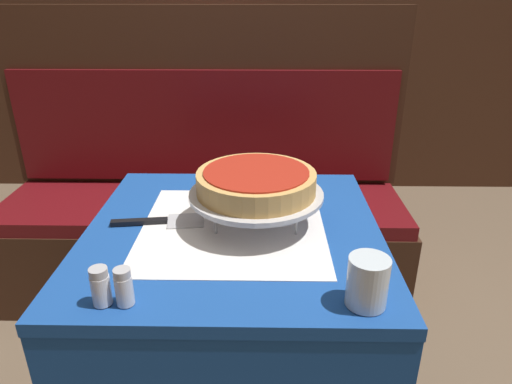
{
  "coord_description": "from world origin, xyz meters",
  "views": [
    {
      "loc": [
        0.07,
        -1.02,
        1.31
      ],
      "look_at": [
        0.06,
        -0.0,
        0.86
      ],
      "focal_mm": 32.0,
      "sensor_mm": 36.0,
      "label": 1
    }
  ],
  "objects_px": {
    "pizza_pan_stand": "(256,196)",
    "water_glass_near": "(368,282)",
    "deep_dish_pizza": "(256,182)",
    "salt_shaker": "(101,286)",
    "pizza_server": "(161,221)",
    "condiment_caddy": "(196,88)",
    "dining_table_front": "(234,268)",
    "pepper_shaker": "(124,287)",
    "booth_bench": "(205,218)",
    "dining_table_rear": "(193,117)"
  },
  "relations": [
    {
      "from": "pizza_server",
      "to": "salt_shaker",
      "type": "xyz_separation_m",
      "value": [
        -0.04,
        -0.33,
        0.03
      ]
    },
    {
      "from": "deep_dish_pizza",
      "to": "water_glass_near",
      "type": "xyz_separation_m",
      "value": [
        0.21,
        -0.33,
        -0.07
      ]
    },
    {
      "from": "pepper_shaker",
      "to": "pizza_pan_stand",
      "type": "bearing_deg",
      "value": 53.91
    },
    {
      "from": "pizza_pan_stand",
      "to": "salt_shaker",
      "type": "xyz_separation_m",
      "value": [
        -0.29,
        -0.33,
        -0.04
      ]
    },
    {
      "from": "pizza_pan_stand",
      "to": "water_glass_near",
      "type": "xyz_separation_m",
      "value": [
        0.21,
        -0.33,
        -0.03
      ]
    },
    {
      "from": "pepper_shaker",
      "to": "water_glass_near",
      "type": "bearing_deg",
      "value": 0.94
    },
    {
      "from": "water_glass_near",
      "to": "salt_shaker",
      "type": "distance_m",
      "value": 0.5
    },
    {
      "from": "dining_table_rear",
      "to": "salt_shaker",
      "type": "distance_m",
      "value": 1.84
    },
    {
      "from": "booth_bench",
      "to": "pizza_pan_stand",
      "type": "distance_m",
      "value": 0.98
    },
    {
      "from": "deep_dish_pizza",
      "to": "water_glass_near",
      "type": "bearing_deg",
      "value": -56.83
    },
    {
      "from": "water_glass_near",
      "to": "pizza_pan_stand",
      "type": "bearing_deg",
      "value": 123.17
    },
    {
      "from": "dining_table_front",
      "to": "pepper_shaker",
      "type": "relative_size",
      "value": 9.88
    },
    {
      "from": "booth_bench",
      "to": "pizza_pan_stand",
      "type": "xyz_separation_m",
      "value": [
        0.25,
        -0.82,
        0.48
      ]
    },
    {
      "from": "booth_bench",
      "to": "condiment_caddy",
      "type": "bearing_deg",
      "value": 99.28
    },
    {
      "from": "dining_table_rear",
      "to": "salt_shaker",
      "type": "relative_size",
      "value": 9.77
    },
    {
      "from": "dining_table_rear",
      "to": "pepper_shaker",
      "type": "relative_size",
      "value": 9.94
    },
    {
      "from": "pizza_pan_stand",
      "to": "water_glass_near",
      "type": "bearing_deg",
      "value": -56.83
    },
    {
      "from": "dining_table_front",
      "to": "dining_table_rear",
      "type": "xyz_separation_m",
      "value": [
        -0.33,
        1.52,
        0.01
      ]
    },
    {
      "from": "pizza_pan_stand",
      "to": "condiment_caddy",
      "type": "xyz_separation_m",
      "value": [
        -0.36,
        1.5,
        -0.03
      ]
    },
    {
      "from": "pizza_server",
      "to": "salt_shaker",
      "type": "bearing_deg",
      "value": -97.2
    },
    {
      "from": "water_glass_near",
      "to": "booth_bench",
      "type": "bearing_deg",
      "value": 112.04
    },
    {
      "from": "water_glass_near",
      "to": "pepper_shaker",
      "type": "distance_m",
      "value": 0.46
    },
    {
      "from": "deep_dish_pizza",
      "to": "pepper_shaker",
      "type": "height_order",
      "value": "deep_dish_pizza"
    },
    {
      "from": "dining_table_rear",
      "to": "pepper_shaker",
      "type": "distance_m",
      "value": 1.84
    },
    {
      "from": "dining_table_rear",
      "to": "pepper_shaker",
      "type": "xyz_separation_m",
      "value": [
        0.14,
        -1.83,
        0.15
      ]
    },
    {
      "from": "deep_dish_pizza",
      "to": "salt_shaker",
      "type": "bearing_deg",
      "value": -130.71
    },
    {
      "from": "booth_bench",
      "to": "pizza_pan_stand",
      "type": "height_order",
      "value": "booth_bench"
    },
    {
      "from": "pizza_pan_stand",
      "to": "pizza_server",
      "type": "bearing_deg",
      "value": -179.0
    },
    {
      "from": "booth_bench",
      "to": "condiment_caddy",
      "type": "height_order",
      "value": "booth_bench"
    },
    {
      "from": "pizza_server",
      "to": "condiment_caddy",
      "type": "relative_size",
      "value": 1.37
    },
    {
      "from": "condiment_caddy",
      "to": "dining_table_rear",
      "type": "bearing_deg",
      "value": -156.67
    },
    {
      "from": "pizza_pan_stand",
      "to": "pepper_shaker",
      "type": "bearing_deg",
      "value": -126.09
    },
    {
      "from": "booth_bench",
      "to": "pizza_server",
      "type": "height_order",
      "value": "booth_bench"
    },
    {
      "from": "water_glass_near",
      "to": "condiment_caddy",
      "type": "distance_m",
      "value": 1.92
    },
    {
      "from": "pizza_server",
      "to": "dining_table_rear",
      "type": "bearing_deg",
      "value": 95.24
    },
    {
      "from": "pizza_server",
      "to": "condiment_caddy",
      "type": "height_order",
      "value": "condiment_caddy"
    },
    {
      "from": "dining_table_rear",
      "to": "condiment_caddy",
      "type": "height_order",
      "value": "condiment_caddy"
    },
    {
      "from": "booth_bench",
      "to": "deep_dish_pizza",
      "type": "bearing_deg",
      "value": -73.04
    },
    {
      "from": "salt_shaker",
      "to": "pepper_shaker",
      "type": "xyz_separation_m",
      "value": [
        0.04,
        0.0,
        -0.0
      ]
    },
    {
      "from": "dining_table_front",
      "to": "condiment_caddy",
      "type": "relative_size",
      "value": 4.32
    },
    {
      "from": "dining_table_front",
      "to": "salt_shaker",
      "type": "relative_size",
      "value": 9.71
    },
    {
      "from": "pepper_shaker",
      "to": "pizza_server",
      "type": "bearing_deg",
      "value": 90.4
    },
    {
      "from": "water_glass_near",
      "to": "salt_shaker",
      "type": "height_order",
      "value": "water_glass_near"
    },
    {
      "from": "salt_shaker",
      "to": "condiment_caddy",
      "type": "height_order",
      "value": "condiment_caddy"
    },
    {
      "from": "dining_table_front",
      "to": "water_glass_near",
      "type": "height_order",
      "value": "water_glass_near"
    },
    {
      "from": "dining_table_front",
      "to": "dining_table_rear",
      "type": "distance_m",
      "value": 1.55
    },
    {
      "from": "dining_table_rear",
      "to": "water_glass_near",
      "type": "xyz_separation_m",
      "value": [
        0.6,
        -1.82,
        0.16
      ]
    },
    {
      "from": "dining_table_rear",
      "to": "condiment_caddy",
      "type": "xyz_separation_m",
      "value": [
        0.02,
        0.01,
        0.16
      ]
    },
    {
      "from": "dining_table_front",
      "to": "salt_shaker",
      "type": "height_order",
      "value": "salt_shaker"
    },
    {
      "from": "deep_dish_pizza",
      "to": "salt_shaker",
      "type": "relative_size",
      "value": 3.8
    }
  ]
}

